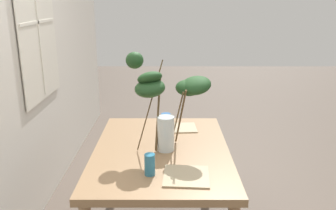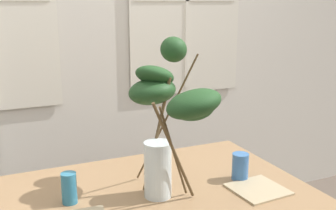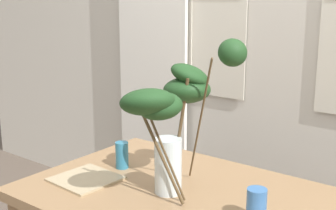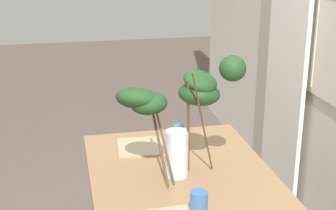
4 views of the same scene
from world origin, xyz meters
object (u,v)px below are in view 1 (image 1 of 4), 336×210
at_px(plate_square_left, 186,176).
at_px(drinking_glass_blue_right, 166,121).
at_px(dining_table, 162,160).
at_px(drinking_glass_blue_left, 150,165).
at_px(vase_with_branches, 168,94).
at_px(plate_square_right, 182,128).

bearing_deg(plate_square_left, drinking_glass_blue_right, 8.92).
height_order(dining_table, drinking_glass_blue_right, drinking_glass_blue_right).
bearing_deg(dining_table, drinking_glass_blue_left, 170.72).
height_order(dining_table, vase_with_branches, vase_with_branches).
relative_size(drinking_glass_blue_right, plate_square_left, 0.47).
height_order(drinking_glass_blue_left, plate_square_left, drinking_glass_blue_left).
height_order(dining_table, plate_square_right, plate_square_right).
relative_size(plate_square_left, plate_square_right, 1.20).
bearing_deg(plate_square_right, drinking_glass_blue_left, 164.13).
distance_m(dining_table, plate_square_right, 0.45).
bearing_deg(drinking_glass_blue_right, plate_square_left, -171.08).
xyz_separation_m(drinking_glass_blue_right, plate_square_left, (-0.81, -0.13, -0.06)).
bearing_deg(plate_square_left, drinking_glass_blue_left, 82.51).
relative_size(drinking_glass_blue_left, plate_square_left, 0.49).
bearing_deg(dining_table, drinking_glass_blue_right, -4.03).
relative_size(vase_with_branches, drinking_glass_blue_left, 5.20).
relative_size(dining_table, drinking_glass_blue_left, 9.92).
xyz_separation_m(dining_table, drinking_glass_blue_left, (-0.38, 0.06, 0.15)).
bearing_deg(vase_with_branches, drinking_glass_blue_left, 165.44).
xyz_separation_m(drinking_glass_blue_right, plate_square_right, (0.01, -0.13, -0.06)).
height_order(plate_square_left, plate_square_right, plate_square_left).
height_order(vase_with_branches, drinking_glass_blue_left, vase_with_branches).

